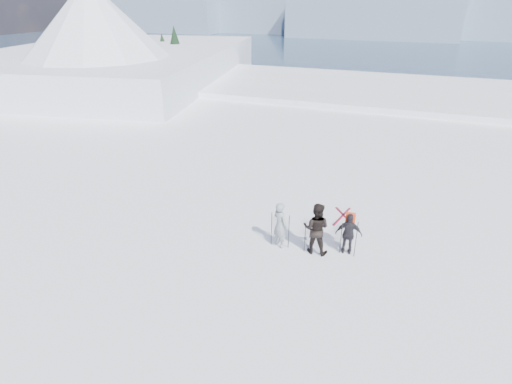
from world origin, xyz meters
TOP-DOWN VIEW (x-y plane):
  - lake_basin at (0.00, 30.00)m, footprint 820.00×820.00m
  - far_mountain_range at (29.60, 454.78)m, footprint 770.00×110.00m
  - near_ridge at (-26.56, 29.34)m, footprint 31.37×35.68m
  - skier_grey at (-1.17, 2.44)m, footprint 0.76×0.70m
  - skier_dark at (0.10, 2.49)m, footprint 0.93×0.73m
  - skier_pack at (1.18, 2.82)m, footprint 0.94×0.48m
  - backpack at (1.15, 3.06)m, footprint 0.35×0.22m
  - ski_poles at (0.03, 2.50)m, footprint 2.95×0.35m
  - skis_loose at (0.67, 5.31)m, footprint 1.07×1.67m

SIDE VIEW (x-z plane):
  - far_mountain_range at x=29.60m, z-range -33.69..19.31m
  - lake_basin at x=0.00m, z-range -42.31..29.31m
  - near_ridge at x=-26.56m, z-range -16.29..9.33m
  - skis_loose at x=0.67m, z-range 0.00..0.03m
  - ski_poles at x=0.03m, z-range -0.03..1.34m
  - skier_pack at x=1.18m, z-range 0.00..1.55m
  - skier_grey at x=-1.17m, z-range 0.00..1.73m
  - skier_dark at x=0.10m, z-range 0.00..1.90m
  - backpack at x=1.15m, z-range 1.55..2.05m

